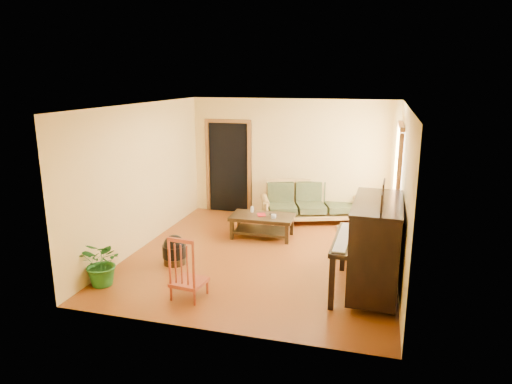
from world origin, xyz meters
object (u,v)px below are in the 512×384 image
(piano, at_px, (375,248))
(footstool, at_px, (174,253))
(red_chair, at_px, (189,266))
(armchair, at_px, (367,231))
(coffee_table, at_px, (262,226))
(ceramic_crock, at_px, (376,222))
(sofa, at_px, (311,202))
(potted_plant, at_px, (103,263))

(piano, xyz_separation_m, footstool, (-3.23, 0.21, -0.50))
(red_chair, bearing_deg, armchair, 49.89)
(armchair, bearing_deg, coffee_table, -171.67)
(ceramic_crock, bearing_deg, piano, -89.83)
(armchair, bearing_deg, footstool, -137.41)
(coffee_table, distance_m, armchair, 2.07)
(sofa, distance_m, footstool, 3.42)
(sofa, relative_size, ceramic_crock, 9.10)
(sofa, bearing_deg, red_chair, -125.51)
(sofa, relative_size, coffee_table, 1.70)
(potted_plant, bearing_deg, armchair, 30.66)
(red_chair, height_order, potted_plant, red_chair)
(sofa, xyz_separation_m, footstool, (-1.84, -2.87, -0.25))
(armchair, height_order, red_chair, red_chair)
(footstool, bearing_deg, armchair, 21.24)
(coffee_table, bearing_deg, piano, -41.13)
(footstool, distance_m, red_chair, 1.30)
(red_chair, distance_m, potted_plant, 1.39)
(sofa, distance_m, potted_plant, 4.64)
(piano, height_order, red_chair, piano)
(piano, distance_m, ceramic_crock, 3.13)
(armchair, distance_m, potted_plant, 4.37)
(sofa, relative_size, footstool, 5.23)
(armchair, relative_size, footstool, 2.37)
(ceramic_crock, bearing_deg, potted_plant, -135.01)
(coffee_table, bearing_deg, potted_plant, -123.10)
(armchair, bearing_deg, red_chair, -115.22)
(red_chair, bearing_deg, ceramic_crock, 63.82)
(armchair, bearing_deg, ceramic_crock, 106.72)
(coffee_table, xyz_separation_m, red_chair, (-0.36, -2.70, 0.25))
(coffee_table, xyz_separation_m, ceramic_crock, (2.14, 1.20, -0.11))
(red_chair, relative_size, potted_plant, 1.31)
(footstool, bearing_deg, ceramic_crock, 41.63)
(piano, bearing_deg, potted_plant, -166.66)
(sofa, height_order, piano, piano)
(piano, bearing_deg, red_chair, -160.19)
(piano, distance_m, red_chair, 2.65)
(armchair, distance_m, footstool, 3.32)
(piano, xyz_separation_m, red_chair, (-2.51, -0.83, -0.22))
(footstool, height_order, red_chair, red_chair)
(piano, relative_size, ceramic_crock, 6.91)
(piano, distance_m, potted_plant, 4.00)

